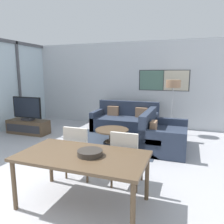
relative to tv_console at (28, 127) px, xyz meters
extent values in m
cube|color=silver|center=(2.38, 2.10, 1.20)|extent=(7.60, 0.06, 2.80)
cube|color=#2D2D33|center=(3.67, 2.06, 1.35)|extent=(1.59, 0.01, 0.66)
cube|color=#4C7060|center=(3.29, 2.06, 1.35)|extent=(0.75, 0.02, 0.62)
cube|color=beige|center=(4.06, 2.06, 1.35)|extent=(0.75, 0.02, 0.62)
cube|color=#515156|center=(-0.90, 0.74, 1.20)|extent=(0.07, 0.08, 2.80)
cube|color=#333D4C|center=(2.64, 0.06, -0.20)|extent=(2.45, 1.94, 0.01)
cube|color=brown|center=(0.00, 0.00, 0.00)|extent=(1.26, 0.46, 0.40)
cube|color=#2D2D33|center=(0.00, -0.24, 0.00)|extent=(1.16, 0.01, 0.22)
cube|color=#2D2D33|center=(0.00, 0.00, 0.23)|extent=(0.36, 0.20, 0.05)
cube|color=#2D2D33|center=(0.00, 0.00, 0.29)|extent=(0.06, 0.03, 0.08)
cube|color=black|center=(0.00, 0.00, 0.59)|extent=(0.96, 0.04, 0.63)
cube|color=black|center=(0.00, -0.02, 0.59)|extent=(0.89, 0.01, 0.56)
cube|color=#2D384C|center=(2.64, 1.24, 0.01)|extent=(1.97, 0.99, 0.42)
cube|color=#2D384C|center=(2.64, 1.65, 0.24)|extent=(1.97, 0.16, 0.89)
cube|color=#2D384C|center=(1.72, 1.24, 0.10)|extent=(0.14, 0.99, 0.60)
cube|color=#2D384C|center=(3.55, 1.24, 0.10)|extent=(0.14, 0.99, 0.60)
cube|color=#9E7556|center=(2.17, 1.47, 0.37)|extent=(0.36, 0.12, 0.30)
cube|color=#9E7556|center=(3.10, 1.47, 0.37)|extent=(0.36, 0.12, 0.30)
cube|color=#2D384C|center=(3.99, 0.04, 0.01)|extent=(0.99, 1.54, 0.42)
cube|color=#2D384C|center=(3.58, 0.04, 0.24)|extent=(0.16, 1.54, 0.89)
cube|color=#2D384C|center=(3.99, -0.66, 0.10)|extent=(0.99, 0.14, 0.60)
cube|color=#2D384C|center=(3.99, 0.74, 0.10)|extent=(0.99, 0.14, 0.60)
cube|color=#9E7556|center=(3.76, -0.31, 0.37)|extent=(0.12, 0.36, 0.30)
cylinder|color=brown|center=(2.64, 0.06, -0.19)|extent=(0.39, 0.39, 0.03)
cylinder|color=brown|center=(2.64, 0.06, -0.05)|extent=(0.16, 0.16, 0.31)
cylinder|color=brown|center=(2.64, 0.06, 0.12)|extent=(0.86, 0.86, 0.04)
cube|color=brown|center=(3.18, -2.66, 0.50)|extent=(1.72, 0.93, 0.04)
cylinder|color=brown|center=(2.38, -3.06, 0.14)|extent=(0.06, 0.06, 0.68)
cylinder|color=brown|center=(3.99, -3.06, 0.14)|extent=(0.06, 0.06, 0.68)
cylinder|color=brown|center=(2.38, -2.25, 0.14)|extent=(0.06, 0.06, 0.68)
cylinder|color=brown|center=(3.99, -2.25, 0.14)|extent=(0.06, 0.06, 0.68)
cube|color=beige|center=(2.76, -1.88, 0.23)|extent=(0.46, 0.46, 0.06)
cube|color=beige|center=(2.76, -2.09, 0.49)|extent=(0.42, 0.05, 0.46)
cylinder|color=brown|center=(2.56, -2.08, 0.00)|extent=(0.04, 0.04, 0.40)
cylinder|color=brown|center=(2.96, -2.08, 0.00)|extent=(0.04, 0.04, 0.40)
cylinder|color=brown|center=(2.56, -1.68, 0.00)|extent=(0.04, 0.04, 0.40)
cylinder|color=brown|center=(2.96, -1.68, 0.00)|extent=(0.04, 0.04, 0.40)
cube|color=beige|center=(3.60, -1.91, 0.23)|extent=(0.46, 0.46, 0.06)
cube|color=beige|center=(3.60, -2.12, 0.49)|extent=(0.42, 0.05, 0.46)
cylinder|color=brown|center=(3.40, -2.11, 0.00)|extent=(0.04, 0.04, 0.40)
cylinder|color=brown|center=(3.80, -2.11, 0.00)|extent=(0.04, 0.04, 0.40)
cylinder|color=brown|center=(3.40, -1.71, 0.00)|extent=(0.04, 0.04, 0.40)
cylinder|color=brown|center=(3.80, -1.71, 0.00)|extent=(0.04, 0.04, 0.40)
cylinder|color=#332D28|center=(3.30, -2.65, 0.56)|extent=(0.34, 0.34, 0.07)
torus|color=#332D28|center=(3.30, -2.65, 0.59)|extent=(0.33, 0.33, 0.02)
cylinder|color=#2D2D33|center=(4.02, 1.43, -0.19)|extent=(0.28, 0.28, 0.02)
cylinder|color=#B7B7BC|center=(4.02, 1.43, 0.50)|extent=(0.03, 0.03, 1.35)
cylinder|color=#9E7556|center=(4.02, 1.43, 1.28)|extent=(0.42, 0.42, 0.22)
camera|label=1|loc=(4.48, -5.12, 1.60)|focal=35.00mm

